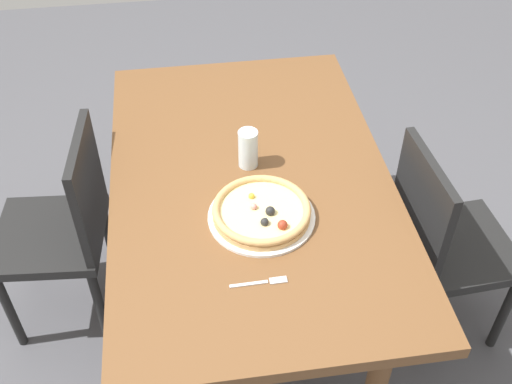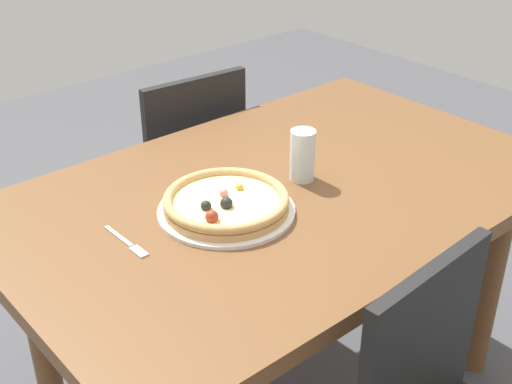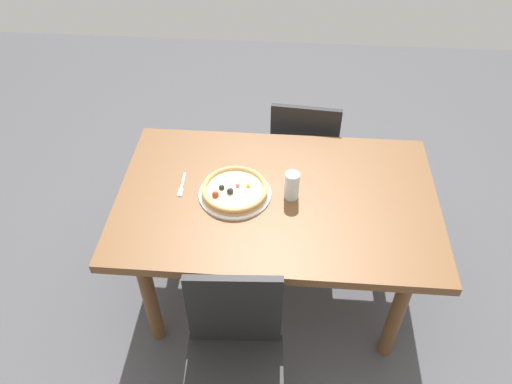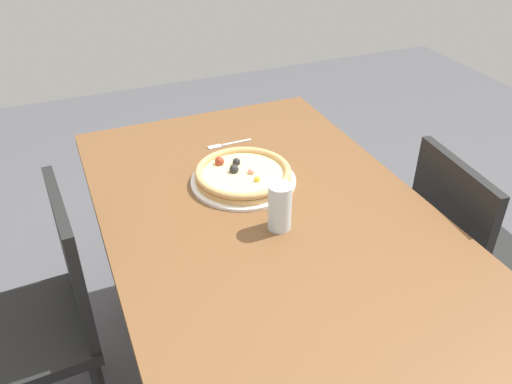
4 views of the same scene
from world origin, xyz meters
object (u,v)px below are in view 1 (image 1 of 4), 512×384
(chair_near, at_px, (65,226))
(chair_far, at_px, (442,241))
(fork, at_px, (264,282))
(drinking_glass, at_px, (248,149))
(dining_table, at_px, (251,197))
(pizza, at_px, (262,211))
(plate, at_px, (262,216))

(chair_near, height_order, chair_far, same)
(fork, distance_m, drinking_glass, 0.52)
(dining_table, bearing_deg, fork, -3.39)
(dining_table, relative_size, chair_near, 1.70)
(chair_near, distance_m, pizza, 0.83)
(dining_table, distance_m, chair_far, 0.72)
(plate, bearing_deg, pizza, 27.44)
(pizza, distance_m, fork, 0.26)
(chair_near, bearing_deg, fork, -127.28)
(plate, distance_m, drinking_glass, 0.27)
(pizza, xyz_separation_m, fork, (0.26, -0.03, -0.03))
(dining_table, height_order, plate, plate)
(dining_table, xyz_separation_m, plate, (0.20, 0.01, 0.10))
(drinking_glass, bearing_deg, pizza, 1.27)
(dining_table, xyz_separation_m, fork, (0.45, -0.03, 0.09))
(dining_table, distance_m, fork, 0.46)
(plate, height_order, fork, plate)
(chair_near, relative_size, fork, 5.29)
(dining_table, xyz_separation_m, pizza, (0.20, 0.01, 0.12))
(chair_far, bearing_deg, drinking_glass, -109.75)
(chair_near, bearing_deg, chair_far, -96.56)
(plate, distance_m, fork, 0.26)
(dining_table, relative_size, drinking_glass, 10.66)
(dining_table, xyz_separation_m, chair_far, (0.13, 0.68, -0.19))
(chair_far, xyz_separation_m, fork, (0.32, -0.71, 0.28))
(dining_table, distance_m, pizza, 0.23)
(fork, relative_size, drinking_glass, 1.19)
(chair_far, relative_size, drinking_glass, 6.27)
(chair_near, height_order, pizza, chair_near)
(fork, height_order, drinking_glass, drinking_glass)
(pizza, bearing_deg, chair_near, -115.92)
(chair_near, height_order, plate, chair_near)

